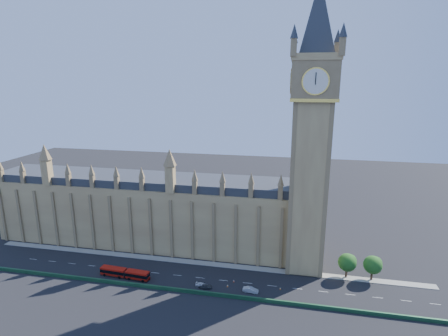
% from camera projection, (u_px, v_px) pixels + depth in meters
% --- Properties ---
extents(ground, '(400.00, 400.00, 0.00)m').
position_uv_depth(ground, '(189.00, 277.00, 117.73)').
color(ground, black).
rests_on(ground, ground).
extents(palace_westminster, '(120.00, 20.00, 28.00)m').
position_uv_depth(palace_westminster, '(144.00, 210.00, 140.09)').
color(palace_westminster, '#9B784B').
rests_on(palace_westminster, ground).
extents(elizabeth_tower, '(20.59, 20.59, 105.00)m').
position_uv_depth(elizabeth_tower, '(312.00, 112.00, 110.60)').
color(elizabeth_tower, '#9B784B').
rests_on(elizabeth_tower, ground).
extents(bridge_parapet, '(160.00, 0.60, 1.20)m').
position_uv_depth(bridge_parapet, '(180.00, 290.00, 109.02)').
color(bridge_parapet, '#1E4C2D').
rests_on(bridge_parapet, ground).
extents(kerb_north, '(160.00, 3.00, 0.16)m').
position_uv_depth(kerb_north, '(196.00, 262.00, 126.75)').
color(kerb_north, gray).
rests_on(kerb_north, ground).
extents(tree_east_near, '(6.00, 6.00, 8.50)m').
position_uv_depth(tree_east_near, '(348.00, 262.00, 115.98)').
color(tree_east_near, '#382619').
rests_on(tree_east_near, ground).
extents(tree_east_far, '(6.00, 6.00, 8.50)m').
position_uv_depth(tree_east_far, '(373.00, 264.00, 114.45)').
color(tree_east_far, '#382619').
rests_on(tree_east_far, ground).
extents(red_bus, '(17.47, 3.73, 2.95)m').
position_uv_depth(red_bus, '(125.00, 273.00, 116.89)').
color(red_bus, '#A9130B').
rests_on(red_bus, ground).
extents(car_grey, '(4.04, 1.94, 1.33)m').
position_uv_depth(car_grey, '(206.00, 286.00, 110.90)').
color(car_grey, '#3B3E42').
rests_on(car_grey, ground).
extents(car_silver, '(5.04, 2.22, 1.61)m').
position_uv_depth(car_silver, '(251.00, 290.00, 108.81)').
color(car_silver, '#ACAFB4').
rests_on(car_silver, ground).
extents(car_white, '(4.44, 2.21, 1.24)m').
position_uv_depth(car_white, '(202.00, 285.00, 111.73)').
color(car_white, silver).
rests_on(car_white, ground).
extents(cone_a, '(0.46, 0.46, 0.67)m').
position_uv_depth(cone_a, '(234.00, 281.00, 114.48)').
color(cone_a, black).
rests_on(cone_a, ground).
extents(cone_b, '(0.45, 0.45, 0.70)m').
position_uv_depth(cone_b, '(228.00, 286.00, 111.79)').
color(cone_b, black).
rests_on(cone_b, ground).
extents(cone_c, '(0.48, 0.48, 0.64)m').
position_uv_depth(cone_c, '(280.00, 288.00, 110.39)').
color(cone_c, black).
rests_on(cone_c, ground).
extents(cone_d, '(0.47, 0.47, 0.65)m').
position_uv_depth(cone_d, '(251.00, 288.00, 110.53)').
color(cone_d, black).
rests_on(cone_d, ground).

